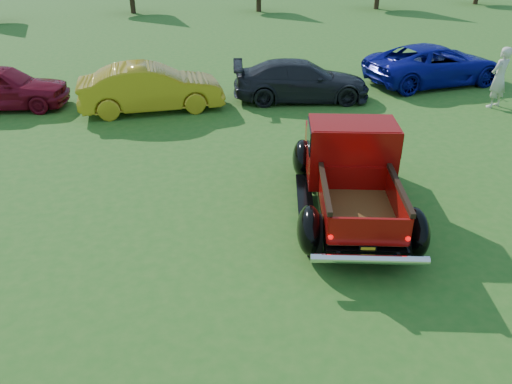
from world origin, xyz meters
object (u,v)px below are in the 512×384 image
pickup_truck (350,166)px  show_car_yellow (151,88)px  show_car_blue (435,64)px  spectator (499,78)px  show_car_grey (301,81)px  show_car_red (1,87)px

pickup_truck → show_car_yellow: size_ratio=1.15×
show_car_yellow → show_car_blue: 10.73m
spectator → show_car_grey: bearing=-39.8°
show_car_red → show_car_grey: bearing=-88.5°
show_car_blue → spectator: size_ratio=2.68×
show_car_yellow → show_car_blue: show_car_yellow is taller
show_car_grey → show_car_blue: 5.66m
pickup_truck → show_car_yellow: (-3.98, 7.29, -0.12)m
show_car_grey → show_car_blue: bearing=-70.7°
pickup_truck → show_car_red: (-8.83, 8.52, -0.15)m
show_car_yellow → spectator: bearing=-102.5°
show_car_grey → show_car_blue: show_car_blue is taller
pickup_truck → spectator: spectator is taller
pickup_truck → show_car_blue: (6.69, 8.38, -0.13)m
show_car_red → show_car_grey: show_car_red is taller
show_car_red → show_car_grey: (9.94, -1.10, -0.04)m
show_car_red → show_car_yellow: (4.84, -1.23, 0.04)m
show_car_grey → spectator: spectator is taller
spectator → show_car_red: bearing=-32.2°
show_car_yellow → show_car_blue: size_ratio=0.86×
pickup_truck → show_car_grey: (1.11, 7.42, -0.20)m
pickup_truck → show_car_blue: pickup_truck is taller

